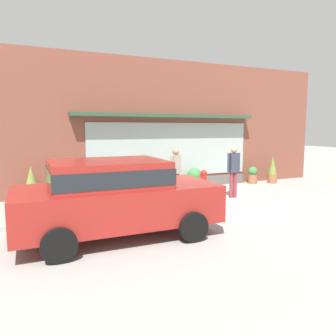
{
  "coord_description": "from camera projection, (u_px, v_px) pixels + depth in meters",
  "views": [
    {
      "loc": [
        -4.92,
        -8.12,
        2.27
      ],
      "look_at": [
        -0.77,
        1.2,
        1.03
      ],
      "focal_mm": 34.56,
      "sensor_mm": 36.0,
      "label": 1
    }
  ],
  "objects": [
    {
      "name": "ground_plane",
      "position": [
        208.0,
        205.0,
        9.63
      ],
      "size": [
        60.0,
        60.0,
        0.0
      ],
      "primitive_type": "plane",
      "color": "#9E9B93"
    },
    {
      "name": "potted_plant_by_entrance",
      "position": [
        158.0,
        181.0,
        11.47
      ],
      "size": [
        0.47,
        0.47,
        0.86
      ],
      "color": "#4C4C51",
      "rests_on": "ground_plane"
    },
    {
      "name": "potted_plant_low_front",
      "position": [
        253.0,
        175.0,
        13.46
      ],
      "size": [
        0.38,
        0.38,
        0.7
      ],
      "color": "#9E6042",
      "rests_on": "ground_plane"
    },
    {
      "name": "parked_car_red",
      "position": [
        114.0,
        194.0,
        6.76
      ],
      "size": [
        4.15,
        2.12,
        1.63
      ],
      "rotation": [
        0.0,
        0.0,
        -0.01
      ],
      "color": "maroon",
      "rests_on": "ground_plane"
    },
    {
      "name": "potted_plant_window_center",
      "position": [
        194.0,
        178.0,
        12.04
      ],
      "size": [
        0.55,
        0.55,
        0.83
      ],
      "color": "#33473D",
      "rests_on": "ground_plane"
    },
    {
      "name": "curb_strip",
      "position": [
        212.0,
        205.0,
        9.44
      ],
      "size": [
        14.0,
        0.24,
        0.12
      ],
      "primitive_type": "cube",
      "color": "#B2B2AD",
      "rests_on": "ground_plane"
    },
    {
      "name": "potted_plant_window_right",
      "position": [
        61.0,
        185.0,
        10.18
      ],
      "size": [
        0.32,
        0.32,
        1.03
      ],
      "color": "#33473D",
      "rests_on": "ground_plane"
    },
    {
      "name": "pedestrian_with_handbag",
      "position": [
        175.0,
        169.0,
        10.55
      ],
      "size": [
        0.65,
        0.35,
        1.64
      ],
      "rotation": [
        0.0,
        0.0,
        3.55
      ],
      "color": "#232328",
      "rests_on": "ground_plane"
    },
    {
      "name": "potted_plant_trailing_edge",
      "position": [
        272.0,
        170.0,
        13.54
      ],
      "size": [
        0.38,
        0.38,
        1.15
      ],
      "color": "#9E6042",
      "rests_on": "ground_plane"
    },
    {
      "name": "potted_plant_doorstep",
      "position": [
        134.0,
        186.0,
        10.92
      ],
      "size": [
        0.32,
        0.32,
        0.62
      ],
      "color": "#B7B2A3",
      "rests_on": "ground_plane"
    },
    {
      "name": "fire_hydrant",
      "position": [
        204.0,
        184.0,
        10.58
      ],
      "size": [
        0.38,
        0.34,
        0.94
      ],
      "color": "red",
      "rests_on": "ground_plane"
    },
    {
      "name": "storefront",
      "position": [
        165.0,
        127.0,
        12.23
      ],
      "size": [
        14.0,
        0.81,
        4.8
      ],
      "color": "brown",
      "rests_on": "ground_plane"
    },
    {
      "name": "pedestrian_passerby",
      "position": [
        234.0,
        168.0,
        10.6
      ],
      "size": [
        0.44,
        0.24,
        1.72
      ],
      "rotation": [
        0.0,
        0.0,
        6.13
      ],
      "color": "#8E333D",
      "rests_on": "ground_plane"
    },
    {
      "name": "potted_plant_window_left",
      "position": [
        31.0,
        185.0,
        9.93
      ],
      "size": [
        0.51,
        0.51,
        1.14
      ],
      "color": "#33473D",
      "rests_on": "ground_plane"
    }
  ]
}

